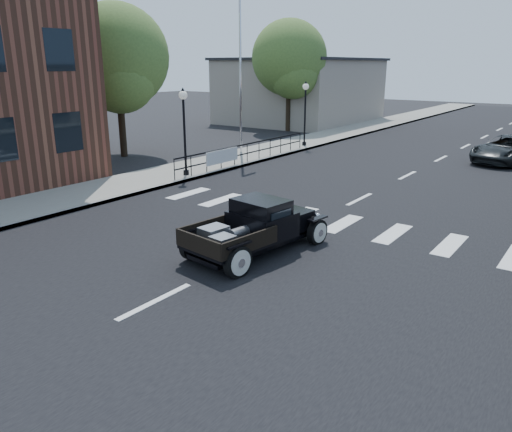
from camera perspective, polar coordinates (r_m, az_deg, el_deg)
The scene contains 14 objects.
ground at distance 12.65m, azimuth -1.51°, elevation -4.85°, with size 120.00×120.00×0.00m, color black.
road at distance 25.80m, azimuth 19.13°, elevation 5.54°, with size 14.00×80.00×0.02m, color black.
road_markings at distance 21.14m, azimuth 15.11°, elevation 3.52°, with size 12.00×60.00×0.06m, color silver, non-canonical shape.
sidewalk_left at distance 29.29m, azimuth 2.98°, elevation 7.84°, with size 3.00×80.00×0.15m, color gray.
low_building_left at distance 43.46m, azimuth 5.19°, elevation 13.98°, with size 10.00×12.00×5.00m, color gray.
railing at distance 24.47m, azimuth -1.02°, elevation 7.42°, with size 0.08×10.00×1.00m, color black, non-canonical shape.
banner at distance 22.90m, azimuth -3.86°, elevation 6.22°, with size 0.04×2.20×0.60m, color silver, non-canonical shape.
lamp_post_b at distance 21.44m, azimuth -8.17°, elevation 9.46°, with size 0.36×0.36×3.64m, color black, non-canonical shape.
lamp_post_c at distance 29.44m, azimuth 5.62°, elevation 11.55°, with size 0.36×0.36×3.64m, color black, non-canonical shape.
flagpole at distance 26.89m, azimuth -1.82°, elevation 19.12°, with size 0.12×0.12×11.14m, color silver.
big_tree_near at distance 27.34m, azimuth -15.43°, elevation 14.60°, with size 5.25×5.25×7.71m, color #446129, non-canonical shape.
big_tree_far at distance 36.99m, azimuth 3.77°, elevation 15.68°, with size 5.31×5.31×7.80m, color #446129, non-canonical shape.
hotrod_pickup at distance 12.77m, azimuth -0.01°, elevation -1.20°, with size 1.93×4.14×1.44m, color black, non-canonical shape.
second_car at distance 27.82m, azimuth 26.82°, elevation 6.79°, with size 2.18×4.73×1.31m, color black.
Camera 1 is at (7.12, -9.35, 4.70)m, focal length 35.00 mm.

